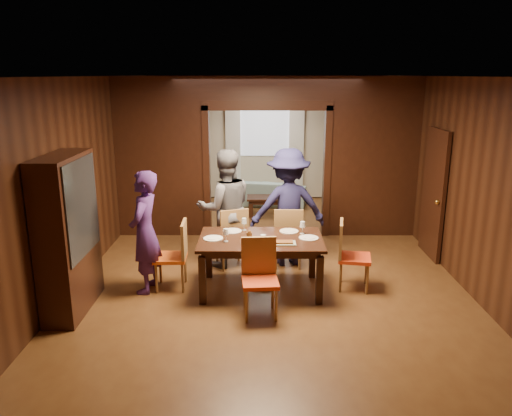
{
  "coord_description": "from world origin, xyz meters",
  "views": [
    {
      "loc": [
        -0.17,
        -7.39,
        2.93
      ],
      "look_at": [
        -0.19,
        -0.4,
        1.05
      ],
      "focal_mm": 35.0,
      "sensor_mm": 36.0,
      "label": 1
    }
  ],
  "objects_px": {
    "sofa": "(263,192)",
    "chair_right": "(355,256)",
    "coffee_table": "(266,206)",
    "chair_near": "(260,279)",
    "person_grey": "(225,209)",
    "chair_far_l": "(231,237)",
    "person_purple": "(145,232)",
    "chair_far_r": "(288,236)",
    "hutch": "(68,235)",
    "dining_table": "(261,264)",
    "person_navy": "(288,207)",
    "chair_left": "(170,255)"
  },
  "relations": [
    {
      "from": "sofa",
      "to": "chair_right",
      "type": "xyz_separation_m",
      "value": [
        1.24,
        -4.7,
        0.2
      ]
    },
    {
      "from": "coffee_table",
      "to": "chair_near",
      "type": "xyz_separation_m",
      "value": [
        -0.15,
        -4.62,
        0.28
      ]
    },
    {
      "from": "person_grey",
      "to": "chair_far_l",
      "type": "height_order",
      "value": "person_grey"
    },
    {
      "from": "person_purple",
      "to": "sofa",
      "type": "relative_size",
      "value": 0.86
    },
    {
      "from": "person_grey",
      "to": "chair_right",
      "type": "bearing_deg",
      "value": 139.04
    },
    {
      "from": "chair_far_r",
      "to": "chair_right",
      "type": "bearing_deg",
      "value": 136.66
    },
    {
      "from": "person_purple",
      "to": "person_grey",
      "type": "relative_size",
      "value": 0.92
    },
    {
      "from": "person_grey",
      "to": "hutch",
      "type": "bearing_deg",
      "value": 24.81
    },
    {
      "from": "person_purple",
      "to": "chair_far_l",
      "type": "bearing_deg",
      "value": 135.92
    },
    {
      "from": "person_grey",
      "to": "dining_table",
      "type": "distance_m",
      "value": 1.23
    },
    {
      "from": "person_purple",
      "to": "person_navy",
      "type": "xyz_separation_m",
      "value": [
        2.01,
        1.05,
        0.07
      ]
    },
    {
      "from": "sofa",
      "to": "hutch",
      "type": "bearing_deg",
      "value": 74.42
    },
    {
      "from": "person_grey",
      "to": "coffee_table",
      "type": "relative_size",
      "value": 2.3
    },
    {
      "from": "person_grey",
      "to": "hutch",
      "type": "relative_size",
      "value": 0.92
    },
    {
      "from": "person_purple",
      "to": "chair_near",
      "type": "height_order",
      "value": "person_purple"
    },
    {
      "from": "person_grey",
      "to": "chair_far_r",
      "type": "relative_size",
      "value": 1.9
    },
    {
      "from": "person_navy",
      "to": "chair_left",
      "type": "height_order",
      "value": "person_navy"
    },
    {
      "from": "chair_far_l",
      "to": "hutch",
      "type": "relative_size",
      "value": 0.48
    },
    {
      "from": "chair_left",
      "to": "chair_right",
      "type": "distance_m",
      "value": 2.57
    },
    {
      "from": "chair_right",
      "to": "chair_left",
      "type": "bearing_deg",
      "value": 99.86
    },
    {
      "from": "person_purple",
      "to": "chair_right",
      "type": "bearing_deg",
      "value": 98.33
    },
    {
      "from": "person_purple",
      "to": "chair_far_r",
      "type": "distance_m",
      "value": 2.24
    },
    {
      "from": "sofa",
      "to": "chair_far_r",
      "type": "distance_m",
      "value": 3.87
    },
    {
      "from": "chair_near",
      "to": "hutch",
      "type": "distance_m",
      "value": 2.46
    },
    {
      "from": "chair_far_l",
      "to": "chair_right",
      "type": "bearing_deg",
      "value": 134.99
    },
    {
      "from": "chair_left",
      "to": "chair_right",
      "type": "height_order",
      "value": "same"
    },
    {
      "from": "sofa",
      "to": "chair_far_l",
      "type": "bearing_deg",
      "value": 91.43
    },
    {
      "from": "sofa",
      "to": "coffee_table",
      "type": "bearing_deg",
      "value": 102.91
    },
    {
      "from": "person_grey",
      "to": "sofa",
      "type": "xyz_separation_m",
      "value": [
        0.62,
        3.8,
        -0.63
      ]
    },
    {
      "from": "chair_left",
      "to": "hutch",
      "type": "xyz_separation_m",
      "value": [
        -1.14,
        -0.65,
        0.52
      ]
    },
    {
      "from": "chair_right",
      "to": "hutch",
      "type": "bearing_deg",
      "value": 109.89
    },
    {
      "from": "coffee_table",
      "to": "chair_near",
      "type": "distance_m",
      "value": 4.63
    },
    {
      "from": "dining_table",
      "to": "chair_right",
      "type": "xyz_separation_m",
      "value": [
        1.31,
        0.06,
        0.1
      ]
    },
    {
      "from": "person_navy",
      "to": "chair_near",
      "type": "height_order",
      "value": "person_navy"
    },
    {
      "from": "chair_far_r",
      "to": "hutch",
      "type": "relative_size",
      "value": 0.48
    },
    {
      "from": "sofa",
      "to": "coffee_table",
      "type": "xyz_separation_m",
      "value": [
        0.06,
        -0.92,
        -0.09
      ]
    },
    {
      "from": "coffee_table",
      "to": "person_navy",
      "type": "bearing_deg",
      "value": -83.93
    },
    {
      "from": "person_navy",
      "to": "chair_near",
      "type": "distance_m",
      "value": 1.92
    },
    {
      "from": "dining_table",
      "to": "coffee_table",
      "type": "height_order",
      "value": "dining_table"
    },
    {
      "from": "chair_left",
      "to": "hutch",
      "type": "bearing_deg",
      "value": -62.15
    },
    {
      "from": "sofa",
      "to": "chair_far_l",
      "type": "distance_m",
      "value": 3.91
    },
    {
      "from": "coffee_table",
      "to": "chair_far_r",
      "type": "relative_size",
      "value": 0.82
    },
    {
      "from": "coffee_table",
      "to": "chair_far_l",
      "type": "height_order",
      "value": "chair_far_l"
    },
    {
      "from": "chair_right",
      "to": "chair_far_r",
      "type": "bearing_deg",
      "value": 56.09
    },
    {
      "from": "person_purple",
      "to": "person_grey",
      "type": "bearing_deg",
      "value": 140.21
    },
    {
      "from": "chair_far_l",
      "to": "hutch",
      "type": "xyz_separation_m",
      "value": [
        -1.95,
        -1.48,
        0.52
      ]
    },
    {
      "from": "chair_right",
      "to": "chair_far_r",
      "type": "distance_m",
      "value": 1.23
    },
    {
      "from": "person_purple",
      "to": "chair_far_r",
      "type": "relative_size",
      "value": 1.75
    },
    {
      "from": "dining_table",
      "to": "chair_left",
      "type": "xyz_separation_m",
      "value": [
        -1.26,
        0.07,
        0.1
      ]
    },
    {
      "from": "dining_table",
      "to": "chair_far_l",
      "type": "distance_m",
      "value": 1.01
    }
  ]
}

